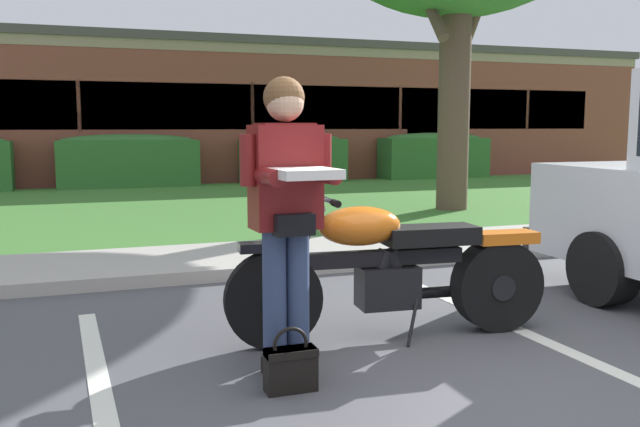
{
  "coord_description": "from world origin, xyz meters",
  "views": [
    {
      "loc": [
        -2.23,
        -2.98,
        1.44
      ],
      "look_at": [
        -0.69,
        1.29,
        0.85
      ],
      "focal_mm": 38.4,
      "sensor_mm": 36.0,
      "label": 1
    }
  ],
  "objects": [
    {
      "name": "ground_plane",
      "position": [
        0.0,
        0.0,
        0.0
      ],
      "size": [
        140.0,
        140.0,
        0.0
      ],
      "primitive_type": "plane",
      "color": "#4C4C51"
    },
    {
      "name": "curb_strip",
      "position": [
        0.0,
        3.22,
        0.06
      ],
      "size": [
        60.0,
        0.2,
        0.12
      ],
      "primitive_type": "cube",
      "color": "#ADA89E",
      "rests_on": "ground"
    },
    {
      "name": "concrete_walk",
      "position": [
        0.0,
        4.07,
        0.04
      ],
      "size": [
        60.0,
        1.5,
        0.08
      ],
      "primitive_type": "cube",
      "color": "#ADA89E",
      "rests_on": "ground"
    },
    {
      "name": "grass_lawn",
      "position": [
        0.0,
        8.98,
        0.03
      ],
      "size": [
        60.0,
        8.33,
        0.06
      ],
      "primitive_type": "cube",
      "color": "#3D752D",
      "rests_on": "ground"
    },
    {
      "name": "stall_stripe_1",
      "position": [
        0.7,
        0.2,
        0.0
      ],
      "size": [
        0.23,
        4.4,
        0.01
      ],
      "primitive_type": "cube",
      "rotation": [
        0.0,
        0.0,
        0.02
      ],
      "color": "silver",
      "rests_on": "ground"
    },
    {
      "name": "motorcycle",
      "position": [
        -0.18,
        1.09,
        0.49
      ],
      "size": [
        2.24,
        0.82,
        1.26
      ],
      "color": "black",
      "rests_on": "ground"
    },
    {
      "name": "rider_person",
      "position": [
        -1.12,
        0.64,
        1.01
      ],
      "size": [
        0.54,
        0.6,
        1.7
      ],
      "color": "black",
      "rests_on": "ground"
    },
    {
      "name": "handbag",
      "position": [
        -1.17,
        0.43,
        0.14
      ],
      "size": [
        0.28,
        0.13,
        0.36
      ],
      "color": "black",
      "rests_on": "ground"
    },
    {
      "name": "hedge_center_left",
      "position": [
        -1.05,
        13.04,
        0.65
      ],
      "size": [
        3.09,
        0.9,
        1.24
      ],
      "color": "#336B2D",
      "rests_on": "ground"
    },
    {
      "name": "hedge_center_right",
      "position": [
        2.85,
        13.04,
        0.65
      ],
      "size": [
        2.55,
        0.9,
        1.24
      ],
      "color": "#336B2D",
      "rests_on": "ground"
    },
    {
      "name": "hedge_right",
      "position": [
        6.76,
        13.04,
        0.65
      ],
      "size": [
        2.9,
        0.9,
        1.24
      ],
      "color": "#336B2D",
      "rests_on": "ground"
    },
    {
      "name": "brick_building",
      "position": [
        1.98,
        18.51,
        1.82
      ],
      "size": [
        24.01,
        9.97,
        3.62
      ],
      "color": "brown",
      "rests_on": "ground"
    }
  ]
}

